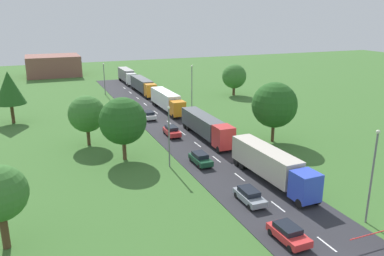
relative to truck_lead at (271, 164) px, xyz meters
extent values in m
cube|color=#2B2B30|center=(-2.61, 7.90, -2.16)|extent=(10.00, 140.00, 0.06)
cube|color=white|center=(-2.61, -12.56, -2.13)|extent=(0.16, 2.40, 0.01)
cube|color=white|center=(-2.61, -5.44, -2.13)|extent=(0.16, 2.40, 0.01)
cube|color=white|center=(-2.61, 2.51, -2.13)|extent=(0.16, 2.40, 0.01)
cube|color=white|center=(-2.61, 8.79, -2.13)|extent=(0.16, 2.40, 0.01)
cube|color=white|center=(-2.61, 15.29, -2.13)|extent=(0.16, 2.40, 0.01)
cube|color=white|center=(-2.61, 21.50, -2.13)|extent=(0.16, 2.40, 0.01)
cube|color=white|center=(-2.61, 28.26, -2.13)|extent=(0.16, 2.40, 0.01)
cube|color=white|center=(-2.61, 36.19, -2.13)|extent=(0.16, 2.40, 0.01)
cube|color=white|center=(-2.61, 43.77, -2.13)|extent=(0.16, 2.40, 0.01)
cube|color=white|center=(-2.61, 50.31, -2.13)|extent=(0.16, 2.40, 0.01)
cube|color=white|center=(-2.61, 57.22, -2.13)|extent=(0.16, 2.40, 0.01)
cube|color=white|center=(-2.61, 63.68, -2.13)|extent=(0.16, 2.40, 0.01)
cube|color=blue|center=(0.18, -5.89, -0.18)|extent=(2.51, 2.54, 2.91)
cube|color=black|center=(0.21, -7.06, 0.35)|extent=(2.10, 0.16, 1.28)
cube|color=beige|center=(-0.04, 1.23, 0.12)|extent=(2.83, 11.15, 2.91)
cube|color=black|center=(-0.04, 1.23, -1.53)|extent=(1.21, 10.55, 0.24)
cylinder|color=black|center=(1.24, -6.47, -1.63)|extent=(0.38, 1.01, 1.00)
cylinder|color=black|center=(-0.85, -6.53, -1.63)|extent=(0.38, 1.01, 1.00)
cylinder|color=black|center=(0.91, 4.59, -1.63)|extent=(0.38, 1.01, 1.00)
cylinder|color=black|center=(-1.19, 4.52, -1.63)|extent=(0.38, 1.01, 1.00)
cylinder|color=black|center=(0.87, 5.91, -1.63)|extent=(0.38, 1.01, 1.00)
cylinder|color=black|center=(-1.23, 5.85, -1.63)|extent=(0.38, 1.01, 1.00)
cube|color=red|center=(-0.30, 11.44, -0.10)|extent=(2.45, 2.80, 3.07)
cube|color=black|center=(-0.31, 10.11, 0.45)|extent=(2.10, 0.11, 1.35)
cube|color=#4C5156|center=(-0.27, 18.99, -0.03)|extent=(2.55, 11.62, 2.61)
cube|color=black|center=(-0.27, 18.99, -1.53)|extent=(0.95, 11.03, 0.24)
cylinder|color=black|center=(0.74, 10.74, -1.63)|extent=(0.35, 1.00, 1.00)
cylinder|color=black|center=(-1.36, 10.75, -1.63)|extent=(0.35, 1.00, 1.00)
cylinder|color=black|center=(0.79, 22.46, -1.63)|extent=(0.35, 1.00, 1.00)
cylinder|color=black|center=(-1.31, 22.47, -1.63)|extent=(0.35, 1.00, 1.00)
cylinder|color=black|center=(0.80, 23.86, -1.63)|extent=(0.35, 1.00, 1.00)
cylinder|color=black|center=(-1.30, 23.87, -1.63)|extent=(0.35, 1.00, 1.00)
cube|color=orange|center=(-0.11, 30.53, -0.30)|extent=(2.46, 2.45, 2.66)
cube|color=black|center=(-0.10, 29.37, 0.18)|extent=(2.10, 0.11, 1.17)
cube|color=white|center=(-0.16, 37.70, 0.12)|extent=(2.57, 11.23, 2.90)
cube|color=black|center=(-0.16, 37.70, -1.53)|extent=(0.97, 10.65, 0.24)
cylinder|color=black|center=(0.94, 29.93, -1.63)|extent=(0.36, 1.00, 1.00)
cylinder|color=black|center=(-1.16, 29.91, -1.63)|extent=(0.36, 1.00, 1.00)
cylinder|color=black|center=(0.87, 41.07, -1.63)|extent=(0.36, 1.00, 1.00)
cylinder|color=black|center=(-1.23, 41.06, -1.63)|extent=(0.36, 1.00, 1.00)
cylinder|color=black|center=(0.86, 42.41, -1.63)|extent=(0.36, 1.00, 1.00)
cylinder|color=black|center=(-1.24, 42.40, -1.63)|extent=(0.36, 1.00, 1.00)
cube|color=orange|center=(0.08, 48.84, -0.23)|extent=(2.46, 2.30, 2.81)
cube|color=black|center=(0.08, 47.76, 0.28)|extent=(2.10, 0.12, 1.24)
cube|color=#4C5156|center=(0.02, 56.18, 0.03)|extent=(2.58, 11.71, 2.72)
cube|color=black|center=(0.02, 56.18, -1.53)|extent=(0.98, 11.11, 0.24)
cylinder|color=black|center=(1.13, 48.28, -1.63)|extent=(0.36, 1.00, 1.00)
cylinder|color=black|center=(-0.97, 48.27, -1.63)|extent=(0.36, 1.00, 1.00)
cylinder|color=black|center=(1.05, 59.69, -1.63)|extent=(0.36, 1.00, 1.00)
cylinder|color=black|center=(-1.05, 59.68, -1.63)|extent=(0.36, 1.00, 1.00)
cylinder|color=black|center=(1.04, 61.10, -1.63)|extent=(0.36, 1.00, 1.00)
cylinder|color=black|center=(-1.06, 61.08, -1.63)|extent=(0.36, 1.00, 1.00)
cube|color=white|center=(-0.13, 66.17, -0.24)|extent=(2.44, 2.23, 2.78)
cube|color=black|center=(-0.13, 65.12, 0.26)|extent=(2.10, 0.10, 1.22)
cube|color=gray|center=(-0.13, 72.30, 0.14)|extent=(2.50, 9.32, 2.95)
cube|color=black|center=(-0.13, 72.30, -1.53)|extent=(0.90, 8.86, 0.24)
cylinder|color=black|center=(0.92, 65.61, -1.63)|extent=(0.35, 1.00, 1.00)
cylinder|color=black|center=(-1.18, 65.61, -1.63)|extent=(0.35, 1.00, 1.00)
cylinder|color=black|center=(0.92, 75.10, -1.63)|extent=(0.35, 1.00, 1.00)
cylinder|color=black|center=(-1.18, 75.10, -1.63)|extent=(0.35, 1.00, 1.00)
cylinder|color=black|center=(0.92, 76.21, -1.63)|extent=(0.35, 1.00, 1.00)
cylinder|color=black|center=(-1.18, 76.21, -1.63)|extent=(0.35, 1.00, 1.00)
cube|color=red|center=(-5.35, -10.98, -1.50)|extent=(2.00, 4.06, 0.63)
cube|color=black|center=(-5.35, -10.78, -0.95)|extent=(1.65, 2.29, 0.47)
cylinder|color=black|center=(-4.47, -12.32, -1.81)|extent=(0.24, 0.65, 0.64)
cylinder|color=black|center=(-6.15, -12.37, -1.81)|extent=(0.24, 0.65, 0.64)
cylinder|color=black|center=(-4.54, -9.59, -1.81)|extent=(0.24, 0.65, 0.64)
cylinder|color=black|center=(-6.23, -9.64, -1.81)|extent=(0.24, 0.65, 0.64)
cube|color=#8C939E|center=(-4.81, -3.59, -1.52)|extent=(1.83, 4.22, 0.59)
cube|color=black|center=(-4.81, -3.38, -0.96)|extent=(1.52, 2.37, 0.52)
cylinder|color=black|center=(-4.05, -5.03, -1.81)|extent=(0.23, 0.64, 0.64)
cylinder|color=black|center=(-5.62, -5.01, -1.81)|extent=(0.23, 0.64, 0.64)
cylinder|color=black|center=(-4.01, -2.17, -1.81)|extent=(0.23, 0.64, 0.64)
cylinder|color=black|center=(-5.58, -2.15, -1.81)|extent=(0.23, 0.64, 0.64)
cube|color=#19472D|center=(-5.30, 7.88, -1.49)|extent=(1.82, 4.08, 0.65)
cube|color=black|center=(-5.31, 8.09, -0.90)|extent=(1.51, 2.29, 0.53)
cylinder|color=black|center=(-4.50, 6.52, -1.81)|extent=(0.23, 0.64, 0.64)
cylinder|color=black|center=(-6.06, 6.49, -1.81)|extent=(0.23, 0.64, 0.64)
cylinder|color=black|center=(-4.54, 9.27, -1.81)|extent=(0.23, 0.64, 0.64)
cylinder|color=black|center=(-6.10, 9.25, -1.81)|extent=(0.23, 0.64, 0.64)
cube|color=red|center=(-4.72, 20.64, -1.46)|extent=(1.92, 4.19, 0.70)
cube|color=black|center=(-4.71, 20.85, -0.86)|extent=(1.58, 2.36, 0.52)
cylinder|color=black|center=(-3.94, 19.21, -1.81)|extent=(0.23, 0.64, 0.64)
cylinder|color=black|center=(-5.56, 19.25, -1.81)|extent=(0.23, 0.64, 0.64)
cylinder|color=black|center=(-3.88, 22.03, -1.81)|extent=(0.23, 0.64, 0.64)
cylinder|color=black|center=(-5.50, 22.07, -1.81)|extent=(0.23, 0.64, 0.64)
cube|color=white|center=(-5.33, 31.89, -1.47)|extent=(2.03, 4.11, 0.68)
cube|color=black|center=(-5.32, 31.69, -0.88)|extent=(1.65, 2.32, 0.49)
cylinder|color=black|center=(-6.21, 33.22, -1.81)|extent=(0.25, 0.65, 0.64)
cylinder|color=black|center=(-4.57, 33.29, -1.81)|extent=(0.25, 0.65, 0.64)
cylinder|color=black|center=(-6.09, 30.48, -1.81)|extent=(0.25, 0.65, 0.64)
cylinder|color=black|center=(-4.44, 30.56, -1.81)|extent=(0.25, 0.65, 0.64)
cylinder|color=red|center=(0.74, -13.91, -1.19)|extent=(4.50, 0.10, 0.10)
cylinder|color=slate|center=(3.25, -10.97, 2.15)|extent=(0.18, 0.18, 8.68)
sphere|color=silver|center=(3.25, -10.97, 6.61)|extent=(0.36, 0.36, 0.36)
cylinder|color=slate|center=(-9.17, 8.84, 1.58)|extent=(0.18, 0.18, 7.54)
sphere|color=silver|center=(-9.17, 8.84, 5.47)|extent=(0.36, 0.36, 0.36)
cylinder|color=slate|center=(3.96, 33.65, 2.25)|extent=(0.18, 0.18, 8.89)
sphere|color=silver|center=(3.96, 33.65, 6.82)|extent=(0.36, 0.36, 0.36)
cylinder|color=slate|center=(-8.58, 57.67, 1.36)|extent=(0.18, 0.18, 7.10)
sphere|color=silver|center=(-8.58, 57.67, 5.02)|extent=(0.36, 0.36, 0.36)
cylinder|color=#513823|center=(8.52, 12.53, -0.62)|extent=(0.47, 0.47, 3.14)
sphere|color=#23561E|center=(8.52, 12.53, 3.47)|extent=(6.73, 6.73, 6.73)
cylinder|color=#513823|center=(-13.85, 13.50, -0.70)|extent=(0.51, 0.51, 2.98)
sphere|color=#23561E|center=(-13.85, 13.50, 3.09)|extent=(6.15, 6.15, 6.15)
cylinder|color=#513823|center=(19.40, 45.43, -1.02)|extent=(0.61, 0.61, 2.35)
sphere|color=#38702D|center=(19.40, 45.43, 2.29)|extent=(5.67, 5.67, 5.67)
cylinder|color=#513823|center=(-27.44, -2.87, -0.57)|extent=(0.64, 0.64, 3.25)
cylinder|color=#513823|center=(-28.06, 38.53, -0.47)|extent=(0.57, 0.57, 3.44)
cone|color=#23561E|center=(-28.06, 38.53, 4.10)|extent=(5.18, 5.18, 5.70)
cylinder|color=#513823|center=(-17.41, 21.34, -0.82)|extent=(0.49, 0.49, 2.74)
sphere|color=#38702D|center=(-17.41, 21.34, 2.53)|extent=(5.31, 5.31, 5.31)
cube|color=brown|center=(-18.04, 92.98, 0.88)|extent=(15.62, 13.11, 6.15)
camera|label=1|loc=(-23.86, -34.78, 16.51)|focal=36.51mm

